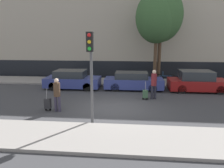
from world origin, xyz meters
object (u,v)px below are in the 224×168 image
object	(u,v)px
parked_car_1	(133,81)
bare_tree_down_street	(157,17)
parked_bicycle	(165,78)
parked_car_0	(72,80)
parked_car_2	(197,82)
pedestrian_left	(57,93)
pedestrian_right	(154,82)
trolley_right	(145,94)
trolley_left	(48,104)
traffic_light	(91,60)
bare_tree_near_crossing	(161,15)

from	to	relation	value
parked_car_1	bare_tree_down_street	world-z (taller)	bare_tree_down_street
parked_bicycle	parked_car_1	bearing A→B (deg)	-139.76
parked_car_0	parked_car_2	size ratio (longest dim) A/B	1.00
pedestrian_left	pedestrian_right	size ratio (longest dim) A/B	0.95
parked_car_1	pedestrian_right	world-z (taller)	pedestrian_right
parked_car_1	trolley_right	world-z (taller)	parked_car_1
trolley_left	pedestrian_right	xyz separation A→B (m)	(5.68, 2.81, 0.67)
traffic_light	bare_tree_down_street	xyz separation A→B (m)	(3.51, 9.04, 2.48)
traffic_light	bare_tree_down_street	bearing A→B (deg)	68.76
pedestrian_left	bare_tree_down_street	distance (m)	10.31
pedestrian_right	parked_bicycle	xyz separation A→B (m)	(1.34, 4.65, -0.56)
trolley_left	bare_tree_down_street	size ratio (longest dim) A/B	0.16
parked_car_1	pedestrian_left	bearing A→B (deg)	-126.01
parked_car_2	trolley_left	size ratio (longest dim) A/B	3.41
pedestrian_left	bare_tree_down_street	bearing A→B (deg)	59.21
parked_car_0	pedestrian_right	size ratio (longest dim) A/B	2.22
bare_tree_down_street	trolley_left	bearing A→B (deg)	-129.53
bare_tree_down_street	bare_tree_near_crossing	bearing A→B (deg)	31.80
pedestrian_left	pedestrian_right	world-z (taller)	pedestrian_right
bare_tree_down_street	pedestrian_right	bearing A→B (deg)	-95.78
pedestrian_left	parked_car_0	bearing A→B (deg)	103.56
parked_car_2	trolley_right	distance (m)	4.61
parked_car_1	pedestrian_left	size ratio (longest dim) A/B	2.44
parked_car_0	traffic_light	bearing A→B (deg)	-67.79
parked_car_0	parked_bicycle	size ratio (longest dim) A/B	2.30
bare_tree_near_crossing	parked_car_1	bearing A→B (deg)	-130.82
trolley_left	bare_tree_near_crossing	distance (m)	11.24
parked_car_1	parked_bicycle	distance (m)	3.41
parked_car_0	pedestrian_left	bearing A→B (deg)	-82.38
trolley_left	parked_car_0	bearing A→B (deg)	91.78
trolley_right	traffic_light	xyz separation A→B (m)	(-2.53, -4.21, 2.46)
pedestrian_right	bare_tree_down_street	bearing A→B (deg)	63.07
bare_tree_down_street	trolley_right	bearing A→B (deg)	-101.48
trolley_right	parked_car_0	bearing A→B (deg)	153.62
traffic_light	bare_tree_near_crossing	bearing A→B (deg)	67.41
parked_car_2	pedestrian_right	xyz separation A→B (m)	(-3.26, -2.42, 0.37)
parked_car_2	traffic_light	size ratio (longest dim) A/B	1.02
bare_tree_near_crossing	parked_car_0	bearing A→B (deg)	-160.13
pedestrian_right	bare_tree_near_crossing	world-z (taller)	bare_tree_near_crossing
pedestrian_left	trolley_right	bearing A→B (deg)	35.96
traffic_light	bare_tree_near_crossing	xyz separation A→B (m)	(3.85, 9.25, 2.64)
trolley_right	bare_tree_near_crossing	world-z (taller)	bare_tree_near_crossing
trolley_left	parked_bicycle	bearing A→B (deg)	46.77
traffic_light	parked_car_1	bearing A→B (deg)	75.46
pedestrian_right	traffic_light	world-z (taller)	traffic_light
pedestrian_left	parked_bicycle	world-z (taller)	pedestrian_left
parked_car_1	pedestrian_left	world-z (taller)	pedestrian_left
trolley_left	parked_bicycle	world-z (taller)	trolley_left
parked_car_0	trolley_left	world-z (taller)	parked_car_0
parked_car_2	trolley_left	xyz separation A→B (m)	(-8.94, -5.23, -0.30)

